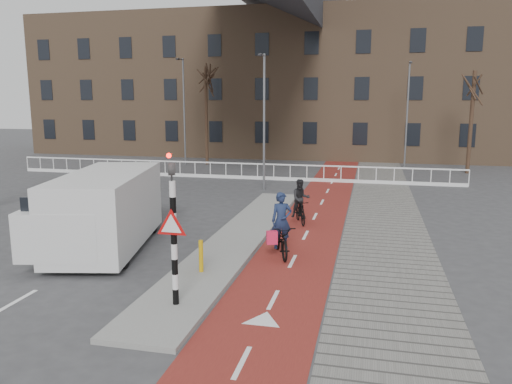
# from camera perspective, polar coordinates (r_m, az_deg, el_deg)

# --- Properties ---
(ground) EXTENTS (120.00, 120.00, 0.00)m
(ground) POSITION_cam_1_polar(r_m,az_deg,el_deg) (13.57, -3.51, -10.08)
(ground) COLOR #38383A
(ground) RESTS_ON ground
(bike_lane) EXTENTS (2.50, 60.00, 0.01)m
(bike_lane) POSITION_cam_1_polar(r_m,az_deg,el_deg) (22.78, 7.31, -1.65)
(bike_lane) COLOR maroon
(bike_lane) RESTS_ON ground
(sidewalk) EXTENTS (3.00, 60.00, 0.01)m
(sidewalk) POSITION_cam_1_polar(r_m,az_deg,el_deg) (22.68, 14.37, -1.95)
(sidewalk) COLOR slate
(sidewalk) RESTS_ON ground
(curb_island) EXTENTS (1.80, 16.00, 0.12)m
(curb_island) POSITION_cam_1_polar(r_m,az_deg,el_deg) (17.40, -1.98, -5.20)
(curb_island) COLOR gray
(curb_island) RESTS_ON ground
(traffic_signal) EXTENTS (0.80, 0.80, 3.68)m
(traffic_signal) POSITION_cam_1_polar(r_m,az_deg,el_deg) (11.35, -9.45, -3.81)
(traffic_signal) COLOR black
(traffic_signal) RESTS_ON curb_island
(bollard) EXTENTS (0.12, 0.12, 0.89)m
(bollard) POSITION_cam_1_polar(r_m,az_deg,el_deg) (13.81, -6.31, -7.28)
(bollard) COLOR #E3AB0C
(bollard) RESTS_ON curb_island
(cyclist_near) EXTENTS (1.30, 2.02, 1.99)m
(cyclist_near) POSITION_cam_1_polar(r_m,az_deg,el_deg) (15.43, 2.90, -4.89)
(cyclist_near) COLOR black
(cyclist_near) RESTS_ON bike_lane
(cyclist_far) EXTENTS (0.97, 1.65, 1.74)m
(cyclist_far) POSITION_cam_1_polar(r_m,az_deg,el_deg) (19.43, 5.11, -1.52)
(cyclist_far) COLOR black
(cyclist_far) RESTS_ON bike_lane
(van) EXTENTS (3.46, 6.10, 2.47)m
(van) POSITION_cam_1_polar(r_m,az_deg,el_deg) (16.75, -16.66, -1.89)
(van) COLOR silver
(van) RESTS_ON ground
(railing) EXTENTS (28.00, 0.10, 0.99)m
(railing) POSITION_cam_1_polar(r_m,az_deg,el_deg) (30.75, -3.46, 2.14)
(railing) COLOR silver
(railing) RESTS_ON ground
(townhouse_row) EXTENTS (46.00, 10.00, 15.90)m
(townhouse_row) POSITION_cam_1_polar(r_m,az_deg,el_deg) (44.77, 4.60, 14.37)
(townhouse_row) COLOR #7F6047
(townhouse_row) RESTS_ON ground
(tree_mid) EXTENTS (0.23, 0.23, 7.13)m
(tree_mid) POSITION_cam_1_polar(r_m,az_deg,el_deg) (37.36, -5.70, 8.60)
(tree_mid) COLOR #322016
(tree_mid) RESTS_ON ground
(tree_right) EXTENTS (0.25, 0.25, 6.59)m
(tree_right) POSITION_cam_1_polar(r_m,az_deg,el_deg) (35.39, 23.36, 7.27)
(tree_right) COLOR #322016
(tree_right) RESTS_ON ground
(streetlight_near) EXTENTS (0.12, 0.12, 7.09)m
(streetlight_near) POSITION_cam_1_polar(r_m,az_deg,el_deg) (26.36, 0.93, 7.84)
(streetlight_near) COLOR slate
(streetlight_near) RESTS_ON ground
(streetlight_left) EXTENTS (0.12, 0.12, 7.72)m
(streetlight_left) POSITION_cam_1_polar(r_m,az_deg,el_deg) (37.45, -8.20, 9.01)
(streetlight_left) COLOR slate
(streetlight_left) RESTS_ON ground
(streetlight_right) EXTENTS (0.12, 0.12, 7.32)m
(streetlight_right) POSITION_cam_1_polar(r_m,az_deg,el_deg) (36.20, 16.87, 8.30)
(streetlight_right) COLOR slate
(streetlight_right) RESTS_ON ground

